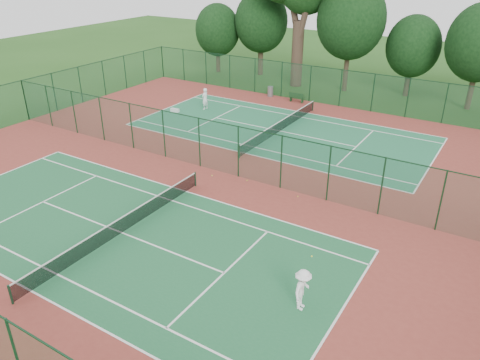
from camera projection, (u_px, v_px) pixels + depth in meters
name	position (u px, v px, depth m)	size (l,w,h in m)	color
ground	(219.00, 171.00, 31.34)	(120.00, 120.00, 0.00)	#234E18
red_pad	(219.00, 171.00, 31.34)	(40.00, 36.00, 0.01)	maroon
court_near	(123.00, 233.00, 24.47)	(23.77, 10.97, 0.01)	#1E5F36
court_far	(281.00, 131.00, 38.19)	(23.77, 10.97, 0.01)	#226C45
fence_north	(325.00, 86.00, 44.27)	(40.00, 0.09, 3.50)	#16432C
fence_west	(25.00, 100.00, 40.01)	(0.09, 36.00, 3.50)	#18482F
fence_divider	(218.00, 147.00, 30.56)	(40.00, 0.09, 3.50)	#17452E
tennis_net_near	(121.00, 224.00, 24.24)	(0.10, 12.90, 0.97)	#153A24
tennis_net_far	(281.00, 125.00, 37.95)	(0.10, 12.90, 0.97)	#163E23
player_near	(303.00, 290.00, 18.95)	(1.22, 0.70, 1.88)	white
player_far	(205.00, 99.00, 43.03)	(0.72, 0.47, 1.97)	white
trash_bin	(270.00, 91.00, 47.05)	(0.56, 0.56, 1.01)	gray
bench	(296.00, 97.00, 45.24)	(1.52, 0.47, 0.93)	#123517
kit_bag	(175.00, 110.00, 42.69)	(0.82, 0.31, 0.31)	silver
stray_ball_a	(247.00, 180.00, 29.98)	(0.07, 0.07, 0.07)	#C0D631
stray_ball_b	(298.00, 196.00, 28.05)	(0.07, 0.07, 0.07)	gold
stray_ball_c	(212.00, 176.00, 30.62)	(0.07, 0.07, 0.07)	#D2F438
evergreen_row	(351.00, 90.00, 49.58)	(39.00, 5.00, 12.00)	black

